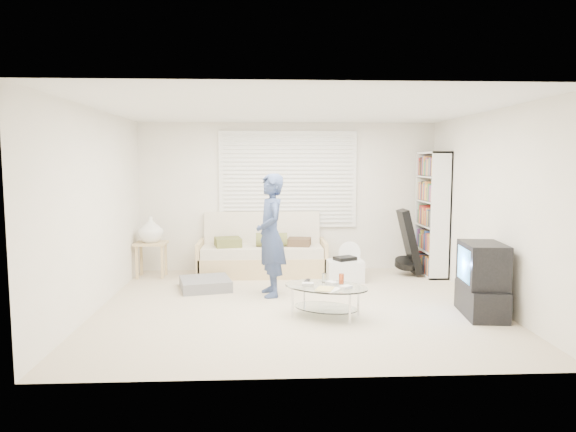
{
  "coord_description": "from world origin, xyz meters",
  "views": [
    {
      "loc": [
        -0.43,
        -6.46,
        1.84
      ],
      "look_at": [
        -0.09,
        0.3,
        1.13
      ],
      "focal_mm": 32.0,
      "sensor_mm": 36.0,
      "label": 1
    }
  ],
  "objects": [
    {
      "name": "side_table",
      "position": [
        -2.22,
        1.76,
        0.73
      ],
      "size": [
        0.5,
        0.4,
        0.98
      ],
      "color": "tan",
      "rests_on": "ground"
    },
    {
      "name": "floor_fan",
      "position": [
        0.95,
        1.58,
        0.34
      ],
      "size": [
        0.36,
        0.24,
        0.59
      ],
      "color": "white",
      "rests_on": "ground"
    },
    {
      "name": "coffee_table",
      "position": [
        0.32,
        -0.51,
        0.3
      ],
      "size": [
        1.19,
        1.01,
        0.5
      ],
      "color": "silver",
      "rests_on": "ground"
    },
    {
      "name": "storage_bin",
      "position": [
        0.84,
        1.3,
        0.18
      ],
      "size": [
        0.56,
        0.4,
        0.39
      ],
      "color": "white",
      "rests_on": "ground"
    },
    {
      "name": "futon_sofa",
      "position": [
        -0.44,
        1.87,
        0.33
      ],
      "size": [
        2.08,
        0.84,
        1.01
      ],
      "color": "tan",
      "rests_on": "ground"
    },
    {
      "name": "standing_person",
      "position": [
        -0.32,
        0.52,
        0.84
      ],
      "size": [
        0.52,
        0.68,
        1.69
      ],
      "primitive_type": "imported",
      "rotation": [
        0.0,
        0.0,
        -1.37
      ],
      "color": "navy",
      "rests_on": "ground"
    },
    {
      "name": "window_blinds",
      "position": [
        0.0,
        2.2,
        1.55
      ],
      "size": [
        2.32,
        0.08,
        1.62
      ],
      "color": "silver",
      "rests_on": "ground"
    },
    {
      "name": "room_shell",
      "position": [
        0.0,
        0.48,
        1.63
      ],
      "size": [
        5.02,
        4.52,
        2.51
      ],
      "color": "silver",
      "rests_on": "ground"
    },
    {
      "name": "guitar_case",
      "position": [
        1.94,
        1.66,
        0.47
      ],
      "size": [
        0.42,
        0.4,
        1.06
      ],
      "color": "black",
      "rests_on": "ground"
    },
    {
      "name": "grey_floor_pillow",
      "position": [
        -1.27,
        0.91,
        0.08
      ],
      "size": [
        0.84,
        0.84,
        0.16
      ],
      "primitive_type": "cube",
      "rotation": [
        0.0,
        0.0,
        0.24
      ],
      "color": "slate",
      "rests_on": "ground"
    },
    {
      "name": "ground",
      "position": [
        0.0,
        0.0,
        0.0
      ],
      "size": [
        5.0,
        5.0,
        0.0
      ],
      "primitive_type": "plane",
      "color": "beige",
      "rests_on": "ground"
    },
    {
      "name": "tv_unit",
      "position": [
        2.2,
        -0.55,
        0.43
      ],
      "size": [
        0.52,
        0.85,
        0.88
      ],
      "color": "black",
      "rests_on": "ground"
    },
    {
      "name": "bookshelf",
      "position": [
        2.32,
        1.72,
        1.0
      ],
      "size": [
        0.32,
        0.85,
        2.01
      ],
      "color": "white",
      "rests_on": "ground"
    }
  ]
}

